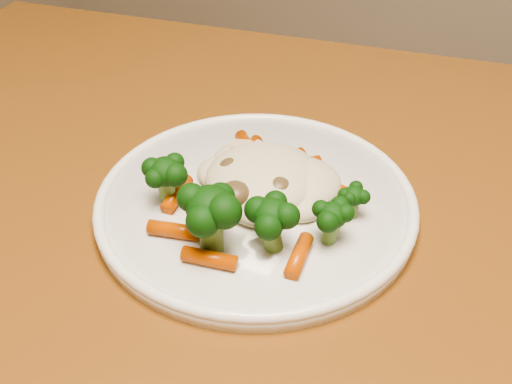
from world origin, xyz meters
TOP-DOWN VIEW (x-y plane):
  - dining_table at (0.04, 0.03)m, footprint 1.22×0.90m
  - plate at (-0.05, 0.04)m, footprint 0.27×0.27m
  - meal at (-0.05, 0.03)m, footprint 0.18×0.18m

SIDE VIEW (x-z plane):
  - dining_table at x=0.04m, z-range 0.27..1.02m
  - plate at x=-0.05m, z-range 0.75..0.76m
  - meal at x=-0.05m, z-range 0.76..0.81m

